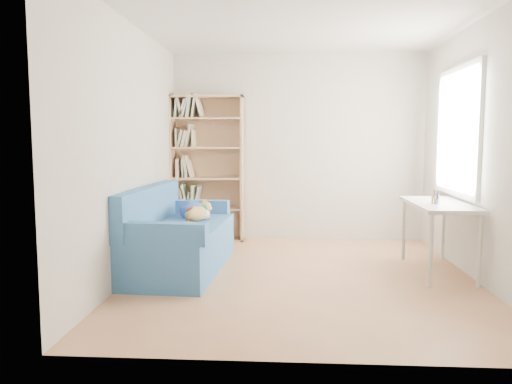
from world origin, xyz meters
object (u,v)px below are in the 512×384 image
bookshelf (208,174)px  pen_cup (435,199)px  sofa (177,239)px  desk (439,210)px

bookshelf → pen_cup: size_ratio=13.33×
sofa → desk: bearing=4.2°
pen_cup → sofa: bearing=178.7°
desk → bookshelf: bearing=149.9°
sofa → pen_cup: sofa is taller
bookshelf → desk: size_ratio=1.66×
sofa → desk: (2.79, 0.04, 0.34)m
sofa → desk: sofa is taller
desk → pen_cup: bearing=-124.0°
sofa → bookshelf: bookshelf is taller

